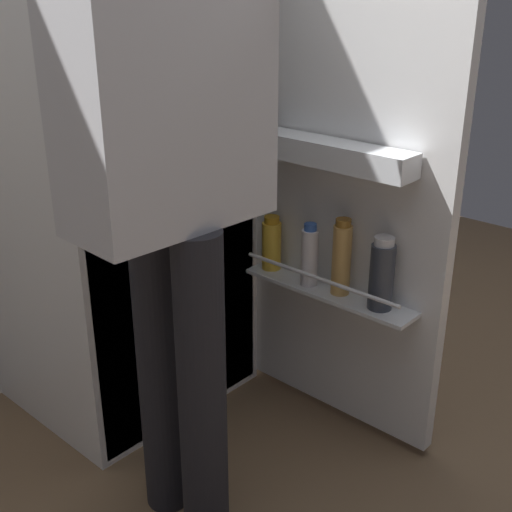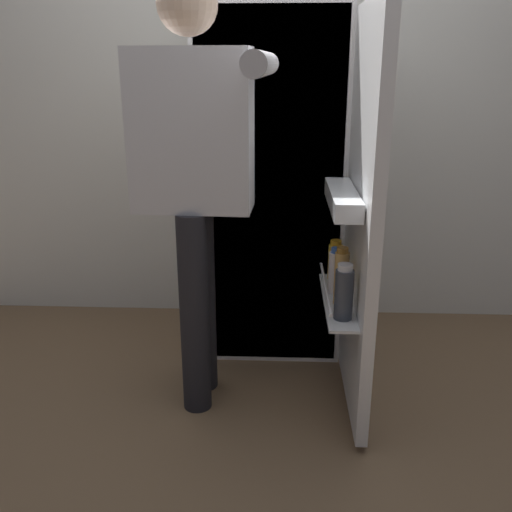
# 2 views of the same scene
# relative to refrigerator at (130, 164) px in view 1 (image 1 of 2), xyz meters

# --- Properties ---
(ground_plane) EXTENTS (5.02, 5.02, 0.00)m
(ground_plane) POSITION_rel_refrigerator_xyz_m (-0.03, -0.50, -0.83)
(ground_plane) COLOR brown
(refrigerator) EXTENTS (0.74, 1.29, 1.65)m
(refrigerator) POSITION_rel_refrigerator_xyz_m (0.00, 0.00, 0.00)
(refrigerator) COLOR white
(refrigerator) RESTS_ON ground_plane
(person) EXTENTS (0.56, 0.80, 1.71)m
(person) POSITION_rel_refrigerator_xyz_m (-0.31, -0.57, 0.21)
(person) COLOR black
(person) RESTS_ON ground_plane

